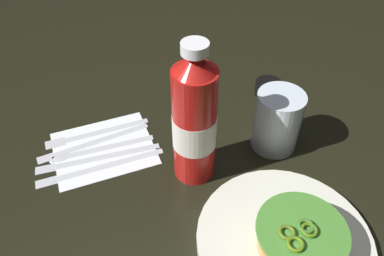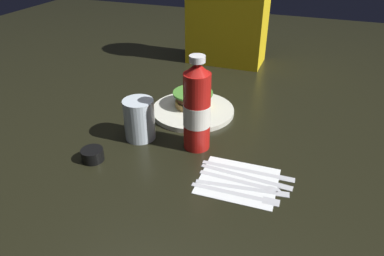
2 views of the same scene
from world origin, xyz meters
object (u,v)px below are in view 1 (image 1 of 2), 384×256
ketchup_bottle (194,122)px  steak_knife (91,158)px  water_glass (277,121)px  burger_sandwich (299,238)px  napkin (104,148)px  butter_knife (87,143)px  dinner_plate (284,240)px  fork_utensil (89,134)px  table_knife (93,168)px  spoon_utensil (87,150)px  condiment_cup (268,88)px

ketchup_bottle → steak_knife: 0.21m
water_glass → burger_sandwich: bearing=69.1°
ketchup_bottle → napkin: (0.14, -0.10, -0.11)m
butter_knife → dinner_plate: bearing=128.7°
fork_utensil → dinner_plate: bearing=125.7°
water_glass → napkin: water_glass is taller
ketchup_bottle → table_knife: bearing=-20.0°
water_glass → spoon_utensil: bearing=-16.2°
butter_knife → spoon_utensil: 0.02m
dinner_plate → water_glass: (-0.08, -0.18, 0.05)m
fork_utensil → spoon_utensil: bearing=78.0°
water_glass → fork_utensil: (0.32, -0.14, -0.05)m
dinner_plate → steak_knife: bearing=-47.3°
dinner_plate → table_knife: bearing=-44.4°
ketchup_bottle → water_glass: bearing=-176.1°
condiment_cup → butter_knife: condiment_cup is taller
burger_sandwich → condiment_cup: size_ratio=2.24×
napkin → steak_knife: size_ratio=0.80×
dinner_plate → burger_sandwich: burger_sandwich is taller
ketchup_bottle → fork_utensil: size_ratio=1.27×
ketchup_bottle → condiment_cup: (-0.22, -0.15, -0.10)m
dinner_plate → butter_knife: bearing=-51.3°
ketchup_bottle → steak_knife: size_ratio=1.13×
water_glass → table_knife: water_glass is taller
butter_knife → table_knife: same height
burger_sandwich → water_glass: water_glass is taller
dinner_plate → steak_knife: (0.24, -0.26, -0.00)m
ketchup_bottle → burger_sandwich: bearing=112.7°
burger_sandwich → steak_knife: 0.37m
dinner_plate → steak_knife: size_ratio=1.16×
condiment_cup → steak_knife: size_ratio=0.25×
dinner_plate → ketchup_bottle: size_ratio=1.02×
burger_sandwich → napkin: burger_sandwich is taller
ketchup_bottle → butter_knife: bearing=-36.9°
condiment_cup → spoon_utensil: (0.39, 0.04, -0.01)m
burger_sandwich → fork_utensil: burger_sandwich is taller
napkin → butter_knife: 0.03m
burger_sandwich → spoon_utensil: bearing=-50.3°
burger_sandwich → spoon_utensil: burger_sandwich is taller
spoon_utensil → steak_knife: 0.02m
butter_knife → spoon_utensil: bearing=81.8°
condiment_cup → fork_utensil: size_ratio=0.28×
condiment_cup → spoon_utensil: bearing=6.1°
napkin → spoon_utensil: size_ratio=0.93×
napkin → steak_knife: bearing=37.6°
condiment_cup → dinner_plate: bearing=65.4°
fork_utensil → table_knife: 0.09m
fork_utensil → burger_sandwich: bearing=124.9°
condiment_cup → spoon_utensil: condiment_cup is taller
napkin → condiment_cup: bearing=-173.2°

